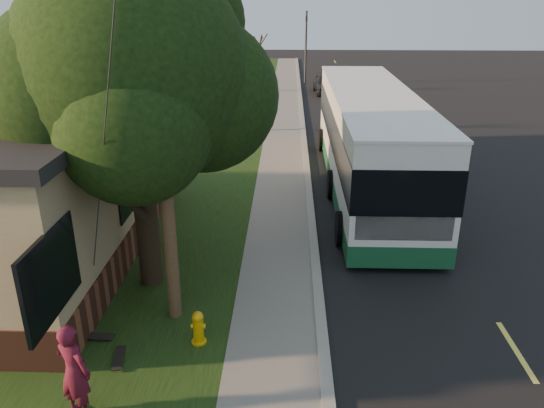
{
  "coord_description": "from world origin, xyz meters",
  "views": [
    {
      "loc": [
        -0.77,
        -9.19,
        6.94
      ],
      "look_at": [
        -1.2,
        4.27,
        1.5
      ],
      "focal_mm": 35.0,
      "sensor_mm": 36.0,
      "label": 1
    }
  ],
  "objects_px": {
    "traffic_signal": "(306,42)",
    "distant_car": "(326,84)",
    "bare_tree_far": "(259,64)",
    "transit_bus": "(369,138)",
    "utility_pole": "(160,117)",
    "skateboard_main": "(119,358)",
    "skateboard_spare": "(93,336)",
    "fire_hydrant": "(198,327)",
    "leafy_tree": "(136,76)",
    "bare_tree_near": "(236,91)",
    "skateboarder": "(74,371)"
  },
  "relations": [
    {
      "from": "utility_pole",
      "to": "skateboarder",
      "type": "height_order",
      "value": "utility_pole"
    },
    {
      "from": "bare_tree_far",
      "to": "fire_hydrant",
      "type": "bearing_deg",
      "value": -89.24
    },
    {
      "from": "leafy_tree",
      "to": "skateboarder",
      "type": "xyz_separation_m",
      "value": [
        -0.18,
        -4.71,
        -4.2
      ]
    },
    {
      "from": "transit_bus",
      "to": "skateboard_spare",
      "type": "distance_m",
      "value": 12.15
    },
    {
      "from": "bare_tree_far",
      "to": "traffic_signal",
      "type": "relative_size",
      "value": 0.73
    },
    {
      "from": "utility_pole",
      "to": "traffic_signal",
      "type": "relative_size",
      "value": 1.65
    },
    {
      "from": "distant_car",
      "to": "transit_bus",
      "type": "bearing_deg",
      "value": -92.59
    },
    {
      "from": "bare_tree_near",
      "to": "traffic_signal",
      "type": "xyz_separation_m",
      "value": [
        4.0,
        16.0,
        1.01
      ]
    },
    {
      "from": "bare_tree_near",
      "to": "traffic_signal",
      "type": "bearing_deg",
      "value": 75.96
    },
    {
      "from": "skateboarder",
      "to": "traffic_signal",
      "type": "bearing_deg",
      "value": -72.9
    },
    {
      "from": "transit_bus",
      "to": "skateboard_main",
      "type": "distance_m",
      "value": 12.31
    },
    {
      "from": "bare_tree_far",
      "to": "transit_bus",
      "type": "xyz_separation_m",
      "value": [
        5.19,
        -20.23,
        -0.07
      ]
    },
    {
      "from": "traffic_signal",
      "to": "skateboarder",
      "type": "bearing_deg",
      "value": -97.66
    },
    {
      "from": "bare_tree_far",
      "to": "distant_car",
      "type": "relative_size",
      "value": 0.99
    },
    {
      "from": "utility_pole",
      "to": "bare_tree_near",
      "type": "bearing_deg",
      "value": 90.66
    },
    {
      "from": "fire_hydrant",
      "to": "traffic_signal",
      "type": "distance_m",
      "value": 34.25
    },
    {
      "from": "utility_pole",
      "to": "skateboard_main",
      "type": "distance_m",
      "value": 4.86
    },
    {
      "from": "utility_pole",
      "to": "leafy_tree",
      "type": "bearing_deg",
      "value": 117.6
    },
    {
      "from": "transit_bus",
      "to": "skateboarder",
      "type": "relative_size",
      "value": 7.45
    },
    {
      "from": "bare_tree_far",
      "to": "distant_car",
      "type": "height_order",
      "value": "bare_tree_far"
    },
    {
      "from": "transit_bus",
      "to": "utility_pole",
      "type": "bearing_deg",
      "value": -122.05
    },
    {
      "from": "skateboard_main",
      "to": "skateboarder",
      "type": "bearing_deg",
      "value": -99.6
    },
    {
      "from": "fire_hydrant",
      "to": "leafy_tree",
      "type": "distance_m",
      "value": 5.65
    },
    {
      "from": "leafy_tree",
      "to": "bare_tree_far",
      "type": "bearing_deg",
      "value": 87.55
    },
    {
      "from": "transit_bus",
      "to": "distant_car",
      "type": "relative_size",
      "value": 3.28
    },
    {
      "from": "distant_car",
      "to": "skateboard_main",
      "type": "bearing_deg",
      "value": -104.66
    },
    {
      "from": "utility_pole",
      "to": "bare_tree_far",
      "type": "xyz_separation_m",
      "value": [
        0.31,
        29.01,
        -2.63
      ]
    },
    {
      "from": "fire_hydrant",
      "to": "skateboarder",
      "type": "bearing_deg",
      "value": -130.33
    },
    {
      "from": "utility_pole",
      "to": "skateboard_main",
      "type": "xyz_separation_m",
      "value": [
        -0.8,
        -1.64,
        -4.51
      ]
    },
    {
      "from": "bare_tree_far",
      "to": "skateboarder",
      "type": "height_order",
      "value": "bare_tree_far"
    },
    {
      "from": "skateboard_spare",
      "to": "leafy_tree",
      "type": "bearing_deg",
      "value": 75.11
    },
    {
      "from": "bare_tree_near",
      "to": "traffic_signal",
      "type": "relative_size",
      "value": 0.78
    },
    {
      "from": "fire_hydrant",
      "to": "bare_tree_near",
      "type": "relative_size",
      "value": 0.17
    },
    {
      "from": "traffic_signal",
      "to": "distant_car",
      "type": "height_order",
      "value": "traffic_signal"
    },
    {
      "from": "traffic_signal",
      "to": "transit_bus",
      "type": "height_order",
      "value": "traffic_signal"
    },
    {
      "from": "traffic_signal",
      "to": "distant_car",
      "type": "distance_m",
      "value": 5.23
    },
    {
      "from": "fire_hydrant",
      "to": "utility_pole",
      "type": "bearing_deg",
      "value": 125.38
    },
    {
      "from": "traffic_signal",
      "to": "skateboard_spare",
      "type": "relative_size",
      "value": 6.12
    },
    {
      "from": "fire_hydrant",
      "to": "skateboarder",
      "type": "distance_m",
      "value": 2.76
    },
    {
      "from": "traffic_signal",
      "to": "skateboard_main",
      "type": "relative_size",
      "value": 7.0
    },
    {
      "from": "bare_tree_far",
      "to": "transit_bus",
      "type": "bearing_deg",
      "value": -75.61
    },
    {
      "from": "fire_hydrant",
      "to": "skateboard_main",
      "type": "distance_m",
      "value": 1.67
    },
    {
      "from": "utility_pole",
      "to": "bare_tree_far",
      "type": "height_order",
      "value": "utility_pole"
    },
    {
      "from": "utility_pole",
      "to": "distant_car",
      "type": "distance_m",
      "value": 29.35
    },
    {
      "from": "leafy_tree",
      "to": "skateboard_spare",
      "type": "height_order",
      "value": "leafy_tree"
    },
    {
      "from": "skateboard_spare",
      "to": "fire_hydrant",
      "type": "bearing_deg",
      "value": -1.17
    },
    {
      "from": "leafy_tree",
      "to": "skateboard_main",
      "type": "xyz_separation_m",
      "value": [
        0.06,
        -3.29,
        -5.04
      ]
    },
    {
      "from": "utility_pole",
      "to": "bare_tree_near",
      "type": "relative_size",
      "value": 2.11
    },
    {
      "from": "bare_tree_far",
      "to": "skateboard_main",
      "type": "bearing_deg",
      "value": -92.07
    },
    {
      "from": "bare_tree_far",
      "to": "skateboarder",
      "type": "relative_size",
      "value": 2.24
    }
  ]
}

